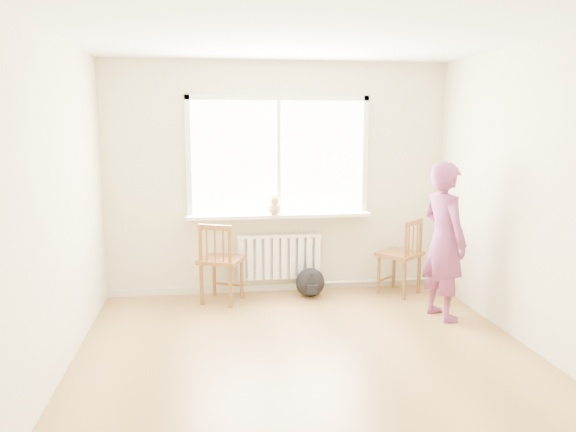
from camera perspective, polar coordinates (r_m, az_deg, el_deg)
name	(u,v)px	position (r m, az deg, el deg)	size (l,w,h in m)	color
floor	(313,369)	(4.77, 2.58, -15.26)	(4.50, 4.50, 0.00)	#9F7241
ceiling	(316,26)	(4.40, 2.85, 18.70)	(4.50, 4.50, 0.00)	white
back_wall	(278,179)	(6.59, -1.00, 3.81)	(4.00, 0.01, 2.70)	beige
window	(278,152)	(6.54, -0.98, 6.51)	(2.12, 0.05, 1.42)	white
windowsill	(280,216)	(6.54, -0.87, 0.05)	(2.15, 0.22, 0.04)	white
radiator	(279,256)	(6.65, -0.88, -4.10)	(1.00, 0.12, 0.55)	white
heating_pipe	(380,281)	(7.04, 9.31, -6.50)	(0.04, 0.04, 1.40)	silver
baseboard	(279,287)	(6.83, -0.95, -7.21)	(4.00, 0.03, 0.08)	beige
chair_left	(220,263)	(6.30, -6.94, -4.74)	(0.59, 0.58, 0.91)	brown
chair_right	(403,256)	(6.70, 11.63, -4.04)	(0.62, 0.61, 0.90)	brown
person	(444,241)	(5.93, 15.58, -2.46)	(0.59, 0.39, 1.61)	#BC3E49
cat	(274,206)	(6.42, -1.41, 1.04)	(0.19, 0.40, 0.27)	beige
backpack	(310,282)	(6.55, 2.27, -6.77)	(0.34, 0.25, 0.34)	black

